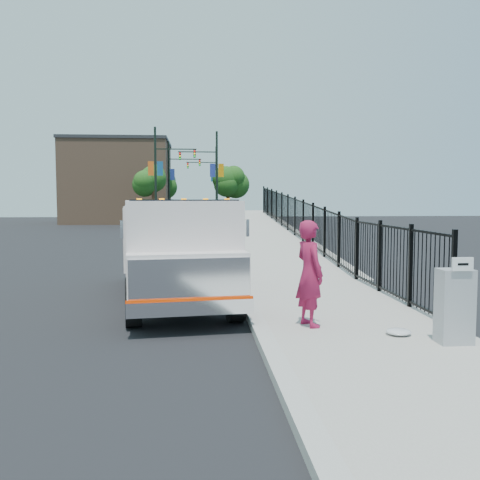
{
  "coord_description": "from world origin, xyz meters",
  "views": [
    {
      "loc": [
        -1.18,
        -11.42,
        2.55
      ],
      "look_at": [
        -0.08,
        2.0,
        1.48
      ],
      "focal_mm": 40.0,
      "sensor_mm": 36.0,
      "label": 1
    }
  ],
  "objects": [
    {
      "name": "truck",
      "position": [
        -1.74,
        1.77,
        1.43
      ],
      "size": [
        3.26,
        7.64,
        2.54
      ],
      "rotation": [
        0.0,
        0.0,
        0.13
      ],
      "color": "black",
      "rests_on": "ground"
    },
    {
      "name": "light_pole_1",
      "position": [
        0.23,
        33.23,
        4.36
      ],
      "size": [
        3.78,
        0.22,
        8.0
      ],
      "color": "black",
      "rests_on": "ground"
    },
    {
      "name": "curb",
      "position": [
        0.0,
        -2.0,
        0.08
      ],
      "size": [
        0.3,
        12.0,
        0.16
      ],
      "primitive_type": "cube",
      "color": "#ADAAA3",
      "rests_on": "ground"
    },
    {
      "name": "debris",
      "position": [
        2.39,
        -2.36,
        0.18
      ],
      "size": [
        0.44,
        0.44,
        0.11
      ],
      "primitive_type": "ellipsoid",
      "color": "silver",
      "rests_on": "sidewalk"
    },
    {
      "name": "building",
      "position": [
        -9.0,
        44.0,
        4.0
      ],
      "size": [
        10.0,
        10.0,
        8.0
      ],
      "primitive_type": "cube",
      "color": "#8C664C",
      "rests_on": "ground"
    },
    {
      "name": "worker",
      "position": [
        0.94,
        -1.56,
        1.12
      ],
      "size": [
        0.69,
        0.85,
        2.01
      ],
      "primitive_type": "imported",
      "rotation": [
        0.0,
        0.0,
        1.9
      ],
      "color": "maroon",
      "rests_on": "sidewalk"
    },
    {
      "name": "tree_2",
      "position": [
        -4.85,
        46.41,
        3.96
      ],
      "size": [
        3.02,
        3.02,
        5.51
      ],
      "color": "#382314",
      "rests_on": "ground"
    },
    {
      "name": "ramp",
      "position": [
        2.12,
        16.0,
        0.0
      ],
      "size": [
        3.95,
        24.06,
        3.19
      ],
      "primitive_type": "cube",
      "rotation": [
        0.06,
        0.0,
        0.0
      ],
      "color": "#9E998E",
      "rests_on": "ground"
    },
    {
      "name": "arrow_sign",
      "position": [
        3.1,
        -3.18,
        1.48
      ],
      "size": [
        0.35,
        0.04,
        0.22
      ],
      "primitive_type": "cube",
      "color": "white",
      "rests_on": "utility_cabinet"
    },
    {
      "name": "light_pole_2",
      "position": [
        -3.56,
        41.73,
        4.36
      ],
      "size": [
        3.77,
        0.22,
        8.0
      ],
      "color": "black",
      "rests_on": "ground"
    },
    {
      "name": "light_pole_3",
      "position": [
        0.67,
        46.45,
        4.36
      ],
      "size": [
        3.78,
        0.22,
        8.0
      ],
      "color": "black",
      "rests_on": "ground"
    },
    {
      "name": "utility_cabinet",
      "position": [
        3.1,
        -2.96,
        0.75
      ],
      "size": [
        0.55,
        0.4,
        1.25
      ],
      "primitive_type": "cube",
      "color": "gray",
      "rests_on": "sidewalk"
    },
    {
      "name": "light_pole_0",
      "position": [
        -4.03,
        30.77,
        4.36
      ],
      "size": [
        3.77,
        0.22,
        8.0
      ],
      "color": "black",
      "rests_on": "ground"
    },
    {
      "name": "tree_0",
      "position": [
        -4.8,
        34.85,
        3.93
      ],
      "size": [
        2.36,
        2.36,
        5.18
      ],
      "color": "#382314",
      "rests_on": "ground"
    },
    {
      "name": "tree_1",
      "position": [
        1.93,
        41.26,
        3.94
      ],
      "size": [
        2.52,
        2.52,
        5.26
      ],
      "color": "#382314",
      "rests_on": "ground"
    },
    {
      "name": "sidewalk",
      "position": [
        1.93,
        -2.0,
        0.06
      ],
      "size": [
        3.55,
        12.0,
        0.12
      ],
      "primitive_type": "cube",
      "color": "#9E998E",
      "rests_on": "ground"
    },
    {
      "name": "iron_fence",
      "position": [
        3.55,
        12.0,
        0.9
      ],
      "size": [
        0.1,
        28.0,
        1.8
      ],
      "primitive_type": "cube",
      "color": "black",
      "rests_on": "ground"
    },
    {
      "name": "ground",
      "position": [
        0.0,
        0.0,
        0.0
      ],
      "size": [
        120.0,
        120.0,
        0.0
      ],
      "primitive_type": "plane",
      "color": "black",
      "rests_on": "ground"
    }
  ]
}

